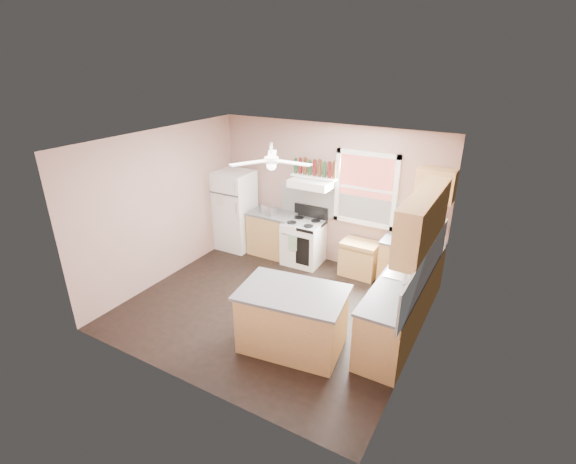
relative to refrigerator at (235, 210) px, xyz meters
The scene contains 32 objects.
floor 2.61m from the refrigerator, 39.88° to the right, with size 4.50×4.50×0.00m, color black.
ceiling 3.11m from the refrigerator, 39.88° to the right, with size 4.50×4.50×0.00m, color white.
wall_back 2.02m from the refrigerator, 12.91° to the left, with size 4.50×0.05×2.70m, color #906D62.
wall_right 4.50m from the refrigerator, 20.83° to the right, with size 0.05×4.00×2.70m, color #906D62.
wall_left 1.71m from the refrigerator, 103.22° to the right, with size 0.05×4.00×2.70m, color #906D62.
backsplash_back 2.41m from the refrigerator, ahead, with size 2.90×0.03×0.55m, color white.
backsplash_right 4.35m from the refrigerator, 17.31° to the right, with size 0.03×2.60×0.55m, color white.
window_view 2.79m from the refrigerator, ahead, with size 1.00×0.02×1.20m, color maroon.
window_frame 2.79m from the refrigerator, ahead, with size 1.16×0.07×1.36m, color white.
refrigerator is the anchor object (origin of this frame).
base_cabinet_left 0.94m from the refrigerator, ahead, with size 0.90×0.60×0.86m, color #AA7F46.
counter_left 0.85m from the refrigerator, ahead, with size 0.92×0.62×0.04m, color #4E4E51.
toaster 0.84m from the refrigerator, ahead, with size 0.28×0.16×0.18m, color silver.
stove 1.63m from the refrigerator, ahead, with size 0.72×0.64×0.86m, color white.
range_hood 1.86m from the refrigerator, ahead, with size 0.78×0.50×0.14m, color white.
bottle_shelf 1.92m from the refrigerator, ahead, with size 0.90×0.26×0.03m, color white.
cart 2.76m from the refrigerator, ahead, with size 0.67×0.44×0.67m, color #AA7F46.
base_cabinet_corner 3.67m from the refrigerator, ahead, with size 1.00×0.60×0.86m, color #AA7F46.
base_cabinet_right 4.08m from the refrigerator, 18.51° to the right, with size 0.60×2.20×0.86m, color #AA7F46.
counter_corner 3.65m from the refrigerator, ahead, with size 1.02×0.62×0.04m, color #4E4E51.
counter_right 4.05m from the refrigerator, 18.55° to the right, with size 0.62×2.22×0.04m, color #4E4E51.
sink 3.99m from the refrigerator, 15.83° to the right, with size 0.55×0.45×0.03m, color silver.
faucet 4.15m from the refrigerator, 15.23° to the right, with size 0.03×0.03×0.14m, color silver.
upper_cabinet_right 4.24m from the refrigerator, 15.30° to the right, with size 0.33×1.80×0.76m, color #AA7F46.
upper_cabinet_corner 4.01m from the refrigerator, ahead, with size 0.60×0.33×0.52m, color #AA7F46.
paper_towel 4.00m from the refrigerator, ahead, with size 0.12×0.12×0.26m, color white.
island 3.53m from the refrigerator, 40.95° to the right, with size 1.36×0.86×0.86m, color #AA7F46.
island_top 3.51m from the refrigerator, 40.95° to the right, with size 1.44×0.94×0.04m, color #4E4E51.
ceiling_fan_hub 2.96m from the refrigerator, 39.88° to the right, with size 0.20×0.20×0.08m, color white.
soap_bottle 4.14m from the refrigerator, 18.85° to the right, with size 0.10×0.10×0.26m, color silver.
red_caddy 3.93m from the refrigerator, ahead, with size 0.18×0.12×0.10m, color #B10F14.
wine_bottles 2.00m from the refrigerator, ahead, with size 0.86×0.06×0.31m.
Camera 1 is at (3.09, -4.92, 3.84)m, focal length 26.00 mm.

